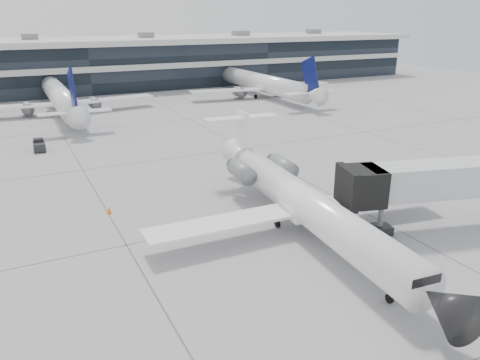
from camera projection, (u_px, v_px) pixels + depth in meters
ground at (246, 220)px, 39.02m from camera, size 220.00×220.00×0.00m
terminal at (82, 67)px, 106.55m from camera, size 170.00×22.00×10.00m
bg_jet_center at (62, 113)px, 82.07m from camera, size 32.00×40.00×9.60m
bg_jet_right at (262, 96)px, 98.90m from camera, size 32.00×40.00×9.60m
regional_jet at (303, 201)px, 36.47m from camera, size 25.07×31.32×7.23m
jet_bridge at (460, 178)px, 36.50m from camera, size 17.48×7.48×5.67m
traffic_cone at (109, 210)px, 40.25m from camera, size 0.43×0.43×0.63m
far_tug at (39, 146)px, 58.79m from camera, size 1.47×2.42×1.51m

